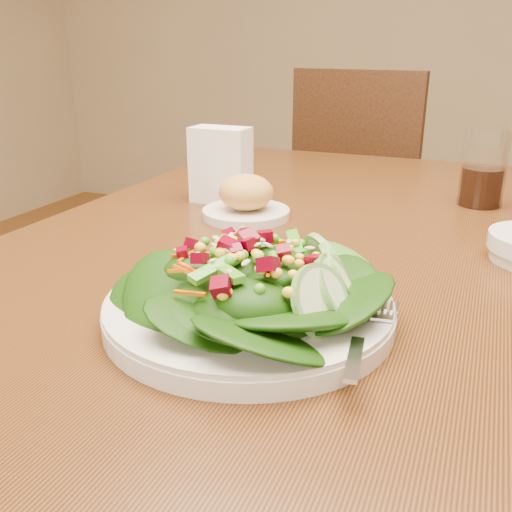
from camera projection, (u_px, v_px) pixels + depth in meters
name	position (u px, v px, depth m)	size (l,w,h in m)	color
dining_table	(311.00, 294.00, 0.93)	(0.90, 1.40, 0.75)	#582F13
chair_far	(364.00, 203.00, 1.99)	(0.49, 0.49, 0.96)	#442512
salad_plate	(258.00, 293.00, 0.60)	(0.31, 0.31, 0.09)	silver
bread_plate	(246.00, 200.00, 0.97)	(0.15, 0.15, 0.08)	silver
drinking_glass	(483.00, 173.00, 1.04)	(0.08, 0.08, 0.14)	silver
napkin_holder	(221.00, 163.00, 1.05)	(0.11, 0.06, 0.14)	white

